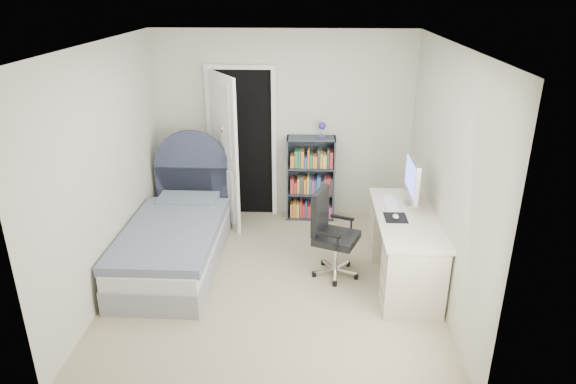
{
  "coord_description": "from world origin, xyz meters",
  "views": [
    {
      "loc": [
        0.38,
        -4.82,
        3.0
      ],
      "look_at": [
        0.14,
        0.11,
        1.0
      ],
      "focal_mm": 32.0,
      "sensor_mm": 36.0,
      "label": 1
    }
  ],
  "objects_px": {
    "bed": "(177,238)",
    "desk": "(404,245)",
    "nightstand": "(205,196)",
    "bookcase": "(311,181)",
    "floor_lamp": "(223,185)",
    "office_chair": "(330,229)"
  },
  "relations": [
    {
      "from": "bookcase",
      "to": "floor_lamp",
      "type": "bearing_deg",
      "value": -167.76
    },
    {
      "from": "desk",
      "to": "office_chair",
      "type": "distance_m",
      "value": 0.81
    },
    {
      "from": "desk",
      "to": "nightstand",
      "type": "bearing_deg",
      "value": 150.64
    },
    {
      "from": "bookcase",
      "to": "office_chair",
      "type": "xyz_separation_m",
      "value": [
        0.21,
        -1.47,
        0.01
      ]
    },
    {
      "from": "floor_lamp",
      "to": "desk",
      "type": "height_order",
      "value": "floor_lamp"
    },
    {
      "from": "floor_lamp",
      "to": "bookcase",
      "type": "relative_size",
      "value": 1.0
    },
    {
      "from": "desk",
      "to": "office_chair",
      "type": "xyz_separation_m",
      "value": [
        -0.8,
        0.09,
        0.12
      ]
    },
    {
      "from": "desk",
      "to": "office_chair",
      "type": "relative_size",
      "value": 1.59
    },
    {
      "from": "nightstand",
      "to": "bookcase",
      "type": "xyz_separation_m",
      "value": [
        1.42,
        0.21,
        0.16
      ]
    },
    {
      "from": "nightstand",
      "to": "desk",
      "type": "relative_size",
      "value": 0.36
    },
    {
      "from": "nightstand",
      "to": "desk",
      "type": "xyz_separation_m",
      "value": [
        2.42,
        -1.36,
        0.05
      ]
    },
    {
      "from": "nightstand",
      "to": "bookcase",
      "type": "height_order",
      "value": "bookcase"
    },
    {
      "from": "bookcase",
      "to": "desk",
      "type": "distance_m",
      "value": 1.86
    },
    {
      "from": "bed",
      "to": "desk",
      "type": "height_order",
      "value": "bed"
    },
    {
      "from": "nightstand",
      "to": "bookcase",
      "type": "distance_m",
      "value": 1.44
    },
    {
      "from": "floor_lamp",
      "to": "office_chair",
      "type": "bearing_deg",
      "value": -41.88
    },
    {
      "from": "nightstand",
      "to": "floor_lamp",
      "type": "relative_size",
      "value": 0.42
    },
    {
      "from": "floor_lamp",
      "to": "desk",
      "type": "distance_m",
      "value": 2.53
    },
    {
      "from": "bed",
      "to": "desk",
      "type": "distance_m",
      "value": 2.56
    },
    {
      "from": "office_chair",
      "to": "bed",
      "type": "bearing_deg",
      "value": 173.68
    },
    {
      "from": "desk",
      "to": "bed",
      "type": "bearing_deg",
      "value": 173.61
    },
    {
      "from": "floor_lamp",
      "to": "desk",
      "type": "xyz_separation_m",
      "value": [
        2.16,
        -1.31,
        -0.14
      ]
    }
  ]
}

